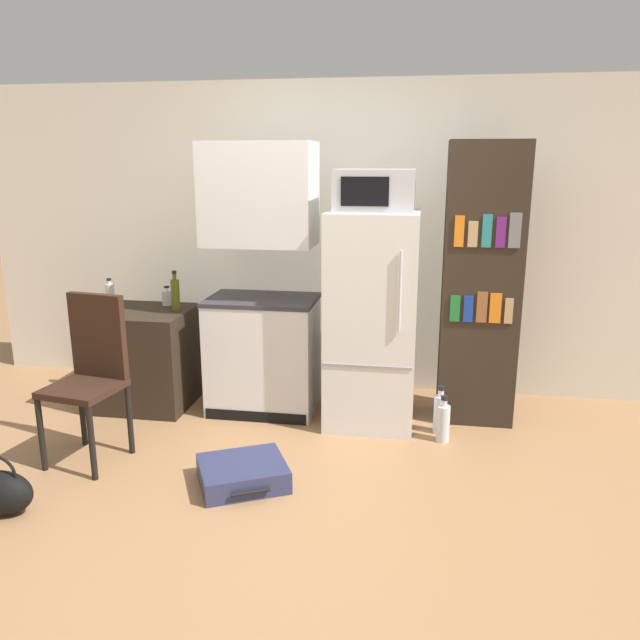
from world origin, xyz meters
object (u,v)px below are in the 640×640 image
Objects in this scene: bottle_milk_white at (167,297)px; bottle_olive_oil at (175,294)px; suitcase_large_flat at (243,473)px; bottle_clear_short at (110,294)px; chair at (92,365)px; kitchen_hutch at (262,291)px; refrigerator at (372,319)px; water_bottle_middle at (443,422)px; handbag at (0,492)px; water_bottle_front at (440,413)px; bookshelf at (481,286)px; side_table at (143,357)px; microwave at (375,190)px.

bottle_olive_oil reaches higher than bottle_milk_white.
bottle_olive_oil reaches higher than suitcase_large_flat.
chair is (0.38, -1.00, -0.22)m from bottle_clear_short.
chair is at bearing -132.84° from kitchen_hutch.
water_bottle_middle is at bearing -29.80° from refrigerator.
bottle_olive_oil reaches higher than water_bottle_middle.
handbag is 1.13× the size of water_bottle_middle.
bookshelf is at bearing 51.78° from water_bottle_front.
kitchen_hutch is at bearing -10.62° from bottle_milk_white.
chair is at bearing -84.68° from side_table.
bottle_clear_short is 0.58× the size of handbag.
water_bottle_front is 0.13m from water_bottle_middle.
bottle_clear_short reaches higher than side_table.
suitcase_large_flat is (1.38, -1.21, -0.76)m from bottle_clear_short.
bookshelf is at bearing 14.28° from suitcase_large_flat.
microwave is at bearing -0.53° from side_table.
bottle_milk_white is 0.44m from bottle_clear_short.
chair reaches higher than side_table.
bookshelf is 0.98m from water_bottle_middle.
bottle_clear_short is (-0.44, -0.06, 0.02)m from bottle_milk_white.
side_table is 1.40× the size of microwave.
kitchen_hutch is at bearing 175.46° from refrigerator.
refrigerator is 0.79m from water_bottle_front.
water_bottle_front is 1.06× the size of water_bottle_middle.
refrigerator is 1.45× the size of chair.
bottle_olive_oil is 0.49× the size of suitcase_large_flat.
bookshelf reaches higher than bottle_clear_short.
microwave is 3.53× the size of bottle_milk_white.
bottle_clear_short is 0.20× the size of chair.
water_bottle_middle is at bearing -117.03° from bookshelf.
bottle_olive_oil is 0.95m from chair.
handbag is (0.21, -1.72, -0.70)m from bottle_clear_short.
water_bottle_middle is (1.31, -0.36, -0.77)m from kitchen_hutch.
bookshelf is (0.74, 0.15, 0.23)m from refrigerator.
kitchen_hutch is at bearing 56.55° from chair.
microwave reaches higher than water_bottle_middle.
side_table is 2.27m from water_bottle_middle.
microwave is 2.53× the size of bottle_clear_short.
kitchen_hutch is 2.07m from handbag.
handbag is 1.06× the size of water_bottle_front.
microwave is 1.99m from suitcase_large_flat.
kitchen_hutch is 6.46× the size of bottle_olive_oil.
suitcase_large_flat is (-0.64, -1.06, -1.56)m from microwave.
kitchen_hutch reaches higher than handbag.
refrigerator is 1.42m from suitcase_large_flat.
bottle_clear_short is 1.09m from chair.
refrigerator is 0.88m from microwave.
microwave is 0.51× the size of chair.
bookshelf is (2.47, 0.14, 0.61)m from side_table.
refrigerator is at bearing -4.15° from bottle_clear_short.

